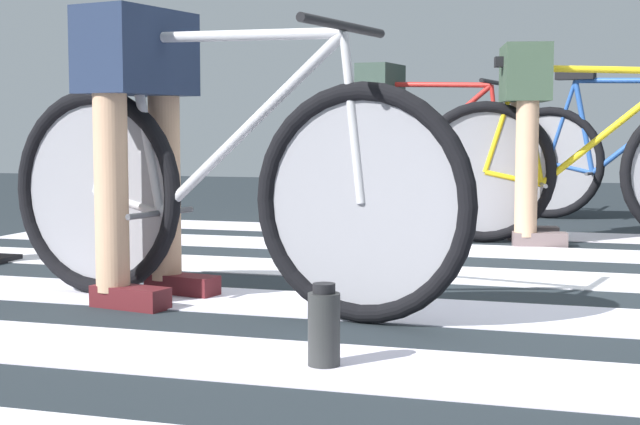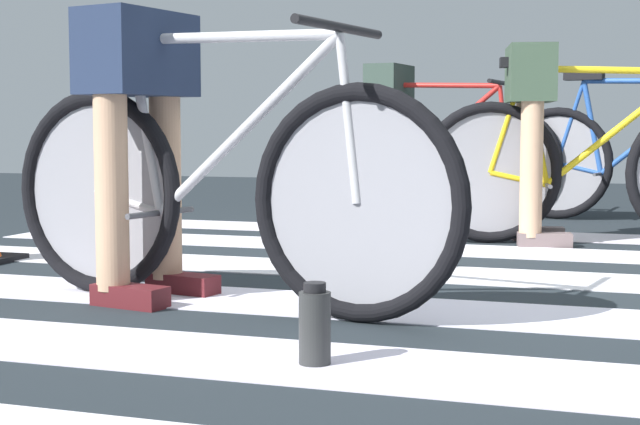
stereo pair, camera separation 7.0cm
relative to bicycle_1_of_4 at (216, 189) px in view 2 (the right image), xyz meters
name	(u,v)px [view 2 (the right image)]	position (x,y,z in m)	size (l,w,h in m)	color
ground	(459,285)	(0.67, 0.73, -0.40)	(18.00, 14.00, 0.02)	#21292E
crosswalk_markings	(444,291)	(0.65, 0.52, -0.38)	(5.40, 4.23, 0.00)	white
bicycle_1_of_4	(216,189)	(0.00, 0.00, 0.00)	(1.71, 0.56, 0.93)	black
cyclist_1_of_4	(140,114)	(-0.30, 0.06, 0.24)	(0.38, 0.45, 0.97)	tan
bicycle_2_of_4	(593,168)	(1.09, 2.13, 0.00)	(1.71, 0.56, 0.93)	black
cyclist_2_of_4	(530,116)	(0.79, 2.06, 0.26)	(0.38, 0.45, 0.99)	tan
bicycle_3_of_4	(638,160)	(1.31, 3.36, 0.00)	(1.71, 0.56, 0.93)	black
bicycle_4_of_4	(432,157)	(-0.01, 3.53, 0.00)	(1.73, 0.52, 0.93)	black
cyclist_4_of_4	(390,117)	(-0.31, 3.57, 0.27)	(0.36, 0.43, 1.01)	beige
water_bottle	(315,326)	(0.55, -0.64, -0.29)	(0.08, 0.08, 0.21)	#2A2C2C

